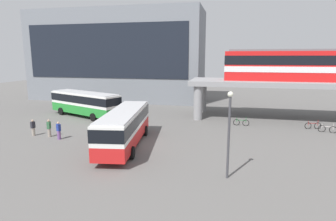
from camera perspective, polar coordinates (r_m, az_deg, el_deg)
The scene contains 13 objects.
ground_plane at distance 35.25m, azimuth -0.60°, elevation -1.94°, with size 120.00×120.00×0.00m, color #605E5B.
station_building at distance 53.56m, azimuth -10.17°, elevation 10.79°, with size 31.10×10.56×15.80m.
elevated_platform at distance 38.91m, azimuth 27.51°, elevation 4.32°, with size 30.23×7.13×4.83m.
train at distance 38.92m, azimuth 28.75°, elevation 8.06°, with size 23.05×2.96×3.84m.
bus_main at distance 24.93m, azimuth -8.71°, elevation -2.76°, with size 4.12×11.29×3.22m.
bus_secondary at distance 38.59m, azimuth -16.46°, elevation 1.73°, with size 11.16×6.61×3.22m.
bicycle_silver at distance 33.86m, azimuth 29.47°, elevation -3.28°, with size 1.76×0.44×1.04m.
bicycle_green at distance 33.48m, azimuth 14.54°, elevation -2.35°, with size 1.79×0.19×1.04m.
bicycle_red at distance 34.79m, azimuth 27.19°, elevation -2.73°, with size 1.76×0.46×1.04m.
pedestrian_by_bike_rack at distance 30.17m, azimuth -22.86°, elevation -3.40°, with size 0.33×0.44×1.75m.
pedestrian_near_building at distance 28.91m, azimuth -21.18°, elevation -3.89°, with size 0.47×0.40×1.73m.
pedestrian_at_kerb at distance 31.29m, azimuth -25.56°, elevation -3.23°, with size 0.33×0.44×1.64m.
lamp_post at distance 18.27m, azimuth 12.22°, elevation -3.36°, with size 0.36×0.36×5.68m.
Camera 1 is at (8.04, -23.42, 7.80)m, focal length 30.22 mm.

